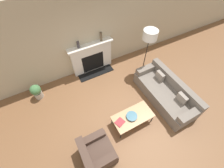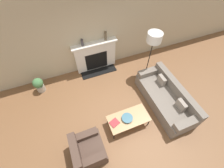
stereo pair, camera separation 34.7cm
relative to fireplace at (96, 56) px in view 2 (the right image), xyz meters
The scene contains 12 objects.
ground_plane 2.58m from the fireplace, 93.03° to the right, with size 18.00×18.00×0.00m, color brown.
wall_back 0.90m from the fireplace, 132.72° to the left, with size 18.00×0.06×2.90m.
fireplace is the anchor object (origin of this frame).
couch 2.89m from the fireplace, 56.91° to the right, with size 0.93×2.24×0.76m.
armchair_near 3.27m from the fireplace, 111.83° to the right, with size 0.77×0.81×0.76m.
coffee_table 2.66m from the fireplace, 87.41° to the right, with size 1.18×0.59×0.38m.
bowl 2.65m from the fireplace, 88.38° to the right, with size 0.32×0.32×0.06m.
book 2.66m from the fireplace, 96.68° to the right, with size 0.30×0.28×0.02m.
floor_lamp 2.18m from the fireplace, 31.61° to the right, with size 0.47×0.47×1.79m.
mantel_vase_left 0.82m from the fireplace, behind, with size 0.09×0.09×0.23m.
mantel_vase_center_left 0.88m from the fireplace, ahead, with size 0.08×0.08×0.32m.
potted_plant 2.22m from the fireplace, behind, with size 0.34×0.34×0.57m.
Camera 2 is at (-0.88, -1.71, 4.33)m, focal length 24.00 mm.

